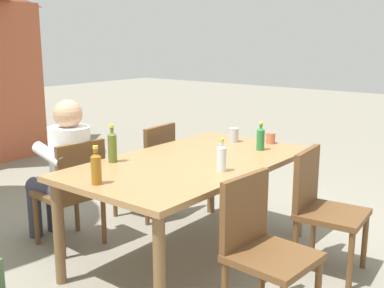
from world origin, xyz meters
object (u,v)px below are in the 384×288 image
Objects in this scene: bottle_green at (261,138)px; bottle_clear at (222,157)px; chair_near_left at (261,243)px; chair_near_right at (322,204)px; cup_steel at (234,135)px; person_in_white_shirt at (65,165)px; bottle_olive at (112,146)px; bottle_amber at (96,168)px; cup_terracotta at (271,138)px; chair_far_right at (150,165)px; chair_far_left at (74,188)px; dining_table at (192,170)px.

bottle_clear is at bearing -170.76° from bottle_green.
chair_near_right is at bearing -0.01° from chair_near_left.
bottle_clear is 0.94m from cup_steel.
person_in_white_shirt is 1.34m from bottle_clear.
chair_near_left is 1.00× the size of chair_near_right.
bottle_clear is at bearing -69.39° from bottle_olive.
bottle_olive is at bearing 110.61° from bottle_clear.
chair_near_right is at bearing -36.78° from bottle_amber.
bottle_clear reaches higher than cup_steel.
chair_near_left is at bearing -152.50° from cup_terracotta.
bottle_olive is 2.29× the size of cup_steel.
bottle_green is at bearing -168.17° from cup_terracotta.
person_in_white_shirt is (-0.86, 0.11, 0.17)m from chair_far_right.
cup_steel is (1.11, -0.30, -0.06)m from bottle_olive.
cup_terracotta is at bearing -41.13° from person_in_white_shirt.
chair_far_right is 0.85m from cup_steel.
cup_terracotta is at bearing -67.39° from chair_far_right.
cup_steel is at bearing -32.37° from chair_far_left.
cup_steel is at bearing 116.32° from cup_terracotta.
bottle_green is 1.17m from bottle_olive.
chair_near_left is (-0.42, -0.83, -0.20)m from dining_table.
chair_far_left is 1.27m from bottle_clear.
dining_table is at bearing -65.73° from person_in_white_shirt.
cup_terracotta is at bearing -38.09° from chair_far_left.
chair_near_left reaches higher than dining_table.
person_in_white_shirt reaches higher than bottle_amber.
person_in_white_shirt is 5.28× the size of bottle_clear.
person_in_white_shirt reaches higher than chair_near_left.
cup_steel reaches higher than cup_terracotta.
bottle_clear is at bearing 137.19° from chair_near_right.
bottle_amber is (-1.25, -0.74, 0.38)m from chair_far_right.
chair_far_left is 0.86m from chair_far_right.
chair_far_right is 3.89× the size of bottle_clear.
dining_table is at bearing -62.61° from chair_far_left.
bottle_olive is at bearing 164.75° from cup_steel.
chair_near_left is at bearing -91.04° from bottle_olive.
bottle_green is at bearing -46.07° from chair_far_left.
chair_far_left and chair_near_left have the same top height.
bottle_olive is (-0.99, 0.64, 0.02)m from bottle_green.
bottle_amber is at bearing -117.65° from chair_far_left.
bottle_olive is (0.02, 1.24, 0.39)m from chair_near_left.
chair_far_left is 9.49× the size of cup_terracotta.
bottle_clear is 0.98m from cup_terracotta.
cup_steel is (1.14, -0.83, 0.17)m from person_in_white_shirt.
chair_far_left is 0.74× the size of person_in_white_shirt.
dining_table is 0.88m from cup_terracotta.
chair_far_left is 3.87× the size of bottle_green.
bottle_clear is (0.31, 0.49, 0.37)m from chair_near_left.
chair_far_right is 1.50m from bottle_amber.
bottle_amber is 2.62× the size of cup_terracotta.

